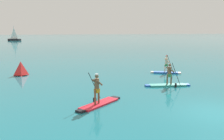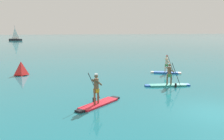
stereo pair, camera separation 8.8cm
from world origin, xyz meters
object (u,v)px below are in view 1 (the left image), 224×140
Objects in this scene: paddleboarder_near_left at (99,99)px; paddleboarder_mid_center at (168,82)px; race_marker_buoy at (21,69)px; paddleboarder_far_right at (166,70)px; sailboat_left_horizon at (14,39)px.

paddleboarder_near_left reaches higher than paddleboarder_mid_center.
paddleboarder_mid_center reaches higher than race_marker_buoy.
paddleboarder_mid_center is at bearing -10.91° from paddleboarder_near_left.
race_marker_buoy is (-13.27, 2.59, 0.22)m from paddleboarder_far_right.
paddleboarder_far_right is at bearing 73.08° from paddleboarder_mid_center.
paddleboarder_far_right is 0.47× the size of sailboat_left_horizon.
paddleboarder_far_right reaches higher than paddleboarder_near_left.
paddleboarder_near_left is at bearing -110.66° from paddleboarder_far_right.
paddleboarder_mid_center is at bearing -33.91° from race_marker_buoy.
paddleboarder_mid_center is (5.92, 3.06, -0.05)m from paddleboarder_near_left.
paddleboarder_mid_center is 1.24× the size of paddleboarder_far_right.
paddleboarder_far_right reaches higher than race_marker_buoy.
paddleboarder_near_left reaches higher than race_marker_buoy.
paddleboarder_near_left is at bearing -45.47° from sailboat_left_horizon.
paddleboarder_mid_center is at bearing -90.28° from paddleboarder_far_right.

